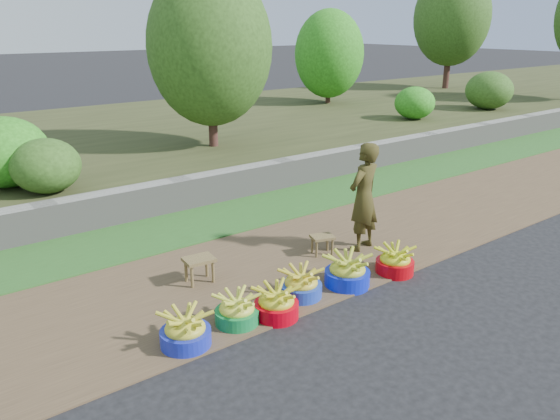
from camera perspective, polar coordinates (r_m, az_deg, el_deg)
ground_plane at (r=6.52m, az=6.84°, el=-9.28°), size 120.00×120.00×0.00m
dirt_shoulder at (r=7.36m, az=0.08°, el=-5.60°), size 80.00×2.50×0.02m
grass_verge at (r=8.91m, az=-7.75°, el=-1.23°), size 80.00×1.50×0.04m
retaining_wall at (r=9.54m, az=-10.36°, el=1.63°), size 80.00×0.35×0.55m
earth_bank at (r=13.97m, az=-19.70°, el=6.23°), size 80.00×10.00×0.50m
vegetation at (r=12.65m, az=-21.31°, el=16.00°), size 35.78×8.49×4.65m
basin_a at (r=5.63m, az=-9.86°, el=-12.36°), size 0.51×0.51×0.38m
basin_b at (r=5.94m, az=-4.53°, el=-10.46°), size 0.48×0.48×0.36m
basin_c at (r=6.04m, az=-0.38°, el=-9.76°), size 0.49×0.49×0.37m
basin_d at (r=6.45m, az=2.22°, el=-7.82°), size 0.49×0.49×0.37m
basin_e at (r=6.76m, az=7.05°, el=-6.43°), size 0.56×0.56×0.41m
basin_f at (r=7.20m, az=11.93°, el=-5.27°), size 0.49×0.49×0.37m
stool_left at (r=6.81m, az=-8.45°, el=-5.49°), size 0.39×0.32×0.32m
stool_right at (r=7.57m, az=4.45°, el=-3.09°), size 0.36×0.32×0.27m
vendor_woman at (r=7.64m, az=8.74°, el=1.36°), size 0.62×0.48×1.53m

